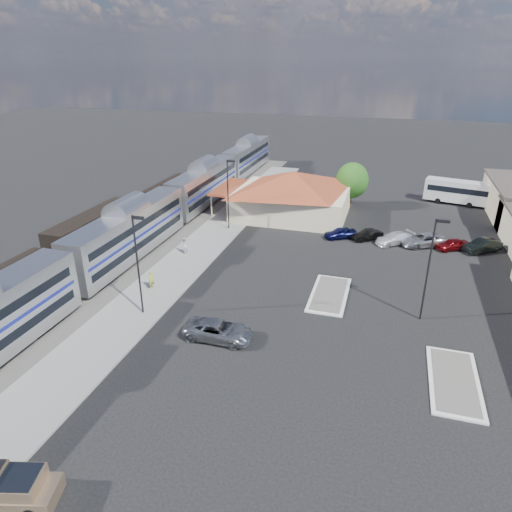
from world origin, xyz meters
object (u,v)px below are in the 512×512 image
(pickup_truck, at_px, (2,489))
(coach_bus, at_px, (464,192))
(station_depot, at_px, (292,193))
(suv, at_px, (219,330))

(pickup_truck, relative_size, coach_bus, 0.51)
(station_depot, distance_m, pickup_truck, 48.44)
(station_depot, relative_size, coach_bus, 1.62)
(pickup_truck, bearing_deg, coach_bus, -39.84)
(pickup_truck, height_order, coach_bus, coach_bus)
(suv, bearing_deg, coach_bus, -27.01)
(pickup_truck, height_order, suv, pickup_truck)
(pickup_truck, distance_m, coach_bus, 66.24)
(pickup_truck, bearing_deg, suv, -32.54)
(station_depot, xyz_separation_m, pickup_truck, (-3.94, -48.23, -2.24))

